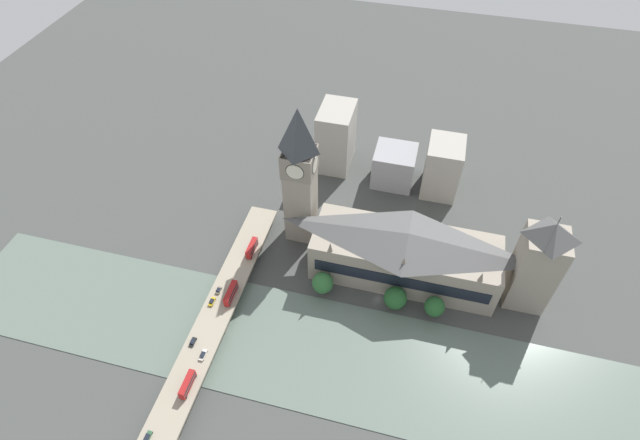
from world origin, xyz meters
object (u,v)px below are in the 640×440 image
Objects in this scene: double_decker_bus_rear at (252,248)px; car_northbound_tail at (147,438)px; parliament_hall at (405,254)px; clock_tower at (300,175)px; car_northbound_mid at (193,342)px; car_southbound_lead at (212,302)px; car_southbound_mid at (219,290)px; car_northbound_lead at (203,355)px; victoria_tower at (537,263)px; double_decker_bus_lead at (231,293)px; double_decker_bus_mid at (187,384)px; road_bridge at (213,322)px.

double_decker_bus_rear is 2.28× the size of car_northbound_tail.
parliament_hall is 1.12× the size of clock_tower.
car_southbound_lead reaches higher than car_northbound_mid.
double_decker_bus_rear is 25.79m from car_southbound_mid.
car_northbound_lead is 1.05× the size of car_northbound_tail.
parliament_hall is at bearing -37.64° from car_northbound_tail.
victoria_tower is 140.01m from car_northbound_lead.
car_southbound_lead is 1.13× the size of car_southbound_mid.
car_northbound_tail is at bearing -179.77° from car_southbound_lead.
double_decker_bus_rear is at bearing 141.25° from clock_tower.
victoria_tower is at bearing -73.84° from double_decker_bus_lead.
double_decker_bus_rear is at bearing -0.20° from double_decker_bus_lead.
double_decker_bus_rear is at bearing -12.65° from car_southbound_lead.
parliament_hall reaches higher than double_decker_bus_rear.
victoria_tower is 128.45m from double_decker_bus_lead.
double_decker_bus_rear is at bearing -4.32° from car_northbound_tail.
car_southbound_mid is (25.94, -0.41, 0.02)m from car_northbound_mid.
victoria_tower is at bearing -57.77° from double_decker_bus_mid.
car_northbound_mid is (-50.81, 6.95, -1.93)m from double_decker_bus_rear.
car_southbound_mid is (1.32, 6.45, -2.05)m from double_decker_bus_lead.
victoria_tower is at bearing -96.99° from clock_tower.
double_decker_bus_mid is 2.72× the size of car_southbound_mid.
double_decker_bus_mid reaches higher than car_southbound_mid.
car_southbound_lead is (37.28, 6.16, -1.79)m from double_decker_bus_mid.
car_southbound_lead is at bearing 14.69° from car_northbound_lead.
double_decker_bus_rear is (26.19, -0.09, -0.14)m from double_decker_bus_lead.
clock_tower is 118.38m from car_northbound_tail.
double_decker_bus_mid is 68.39m from double_decker_bus_rear.
clock_tower is at bearing -11.59° from double_decker_bus_mid.
clock_tower is at bearing -13.41° from car_northbound_lead.
clock_tower reaches higher than car_northbound_mid.
road_bridge is at bearing -157.32° from car_southbound_lead.
clock_tower is at bearing -27.34° from car_southbound_mid.
car_southbound_mid is (-34.11, 75.73, -7.29)m from parliament_hall.
double_decker_bus_lead is (-35.48, 122.48, -15.44)m from victoria_tower.
parliament_hall is 87.95m from road_bridge.
car_southbound_lead is at bearing 155.08° from clock_tower.
car_northbound_tail is at bearing -179.69° from car_northbound_mid.
victoria_tower is at bearing -62.36° from car_northbound_lead.
victoria_tower reaches higher than double_decker_bus_lead.
double_decker_bus_rear is (39.47, -3.48, 3.67)m from road_bridge.
parliament_hall is at bearing -42.05° from double_decker_bus_mid.
parliament_hall is 18.90× the size of car_southbound_lead.
car_northbound_tail is (-63.04, 6.65, -2.02)m from double_decker_bus_lead.
double_decker_bus_lead reaches higher than double_decker_bus_mid.
victoria_tower is (0.06, -53.20, 10.21)m from parliament_hall.
parliament_hall is at bearing -104.06° from clock_tower.
double_decker_bus_mid is at bearing 179.32° from double_decker_bus_rear.
victoria_tower is 13.49× the size of car_southbound_mid.
double_decker_bus_lead is 1.07× the size of double_decker_bus_rear.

